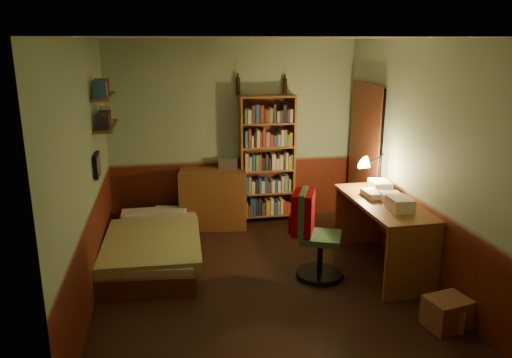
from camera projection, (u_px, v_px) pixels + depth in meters
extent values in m
cube|color=black|center=(260.00, 281.00, 5.56)|extent=(3.50, 4.00, 0.02)
cube|color=silver|center=(261.00, 37.00, 4.86)|extent=(3.50, 4.00, 0.02)
cube|color=gray|center=(234.00, 133.00, 7.11)|extent=(3.50, 0.02, 2.60)
cube|color=gray|center=(85.00, 175.00, 4.90)|extent=(0.02, 4.00, 2.60)
cube|color=gray|center=(416.00, 160.00, 5.52)|extent=(0.02, 4.00, 2.60)
cube|color=gray|center=(318.00, 240.00, 3.31)|extent=(3.50, 0.02, 2.60)
cube|color=black|center=(365.00, 160.00, 6.82)|extent=(0.06, 0.90, 2.00)
cube|color=#492112|center=(363.00, 160.00, 6.82)|extent=(0.02, 0.98, 2.08)
cube|color=#758E54|center=(152.00, 236.00, 6.02)|extent=(1.22, 2.05, 0.59)
cube|color=brown|center=(213.00, 199.00, 7.06)|extent=(0.99, 0.60, 0.83)
cube|color=#B2B2B7|center=(229.00, 162.00, 7.09)|extent=(0.32, 0.27, 0.15)
cube|color=brown|center=(267.00, 160.00, 7.14)|extent=(0.79, 0.25, 1.84)
cylinder|color=black|center=(238.00, 86.00, 6.90)|extent=(0.06, 0.06, 0.24)
cylinder|color=black|center=(285.00, 86.00, 7.02)|extent=(0.07, 0.07, 0.22)
cube|color=brown|center=(382.00, 235.00, 5.75)|extent=(0.66, 1.54, 0.82)
cube|color=silver|center=(380.00, 186.00, 6.02)|extent=(0.25, 0.32, 0.12)
cone|color=black|center=(380.00, 161.00, 6.15)|extent=(0.24, 0.24, 0.64)
cube|color=#305A37|center=(321.00, 229.00, 5.49)|extent=(0.72, 0.69, 1.15)
cube|color=#940102|center=(308.00, 159.00, 5.19)|extent=(0.22, 0.40, 0.47)
cube|color=brown|center=(106.00, 126.00, 5.88)|extent=(0.20, 0.90, 0.03)
cube|color=brown|center=(104.00, 96.00, 5.79)|extent=(0.20, 0.90, 0.03)
cube|color=black|center=(97.00, 165.00, 5.49)|extent=(0.04, 0.32, 0.26)
cube|color=brown|center=(447.00, 312.00, 4.62)|extent=(0.43, 0.37, 0.28)
cube|color=brown|center=(446.00, 316.00, 4.64)|extent=(0.38, 0.35, 0.21)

